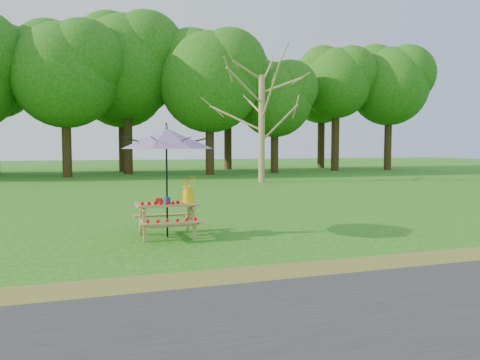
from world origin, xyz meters
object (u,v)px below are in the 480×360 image
object	(u,v)px
patio_umbrella	(166,139)
flower_bucket	(188,188)
picnic_table	(167,221)
bare_tree	(262,30)

from	to	relation	value
patio_umbrella	flower_bucket	xyz separation A→B (m)	(0.42, -0.01, -0.99)
picnic_table	flower_bucket	distance (m)	0.76
flower_bucket	picnic_table	bearing A→B (deg)	178.89
patio_umbrella	flower_bucket	size ratio (longest dim) A/B	4.34
picnic_table	patio_umbrella	world-z (taller)	patio_umbrella
picnic_table	flower_bucket	size ratio (longest dim) A/B	2.42
bare_tree	patio_umbrella	world-z (taller)	bare_tree
picnic_table	patio_umbrella	size ratio (longest dim) A/B	0.56
bare_tree	picnic_table	size ratio (longest dim) A/B	9.51
bare_tree	flower_bucket	world-z (taller)	bare_tree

